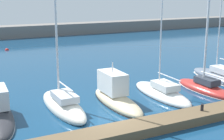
{
  "coord_description": "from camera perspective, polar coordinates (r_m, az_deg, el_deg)",
  "views": [
    {
      "loc": [
        -8.22,
        -16.97,
        8.06
      ],
      "look_at": [
        2.04,
        3.51,
        2.53
      ],
      "focal_mm": 51.35,
      "sensor_mm": 36.0,
      "label": 1
    }
  ],
  "objects": [
    {
      "name": "mooring_buoy_red",
      "position": [
        48.64,
        -18.21,
        3.36
      ],
      "size": [
        0.56,
        0.56,
        0.56
      ],
      "primitive_type": "sphere",
      "color": "red",
      "rests_on": "ground_plane"
    },
    {
      "name": "breakwater_seawall",
      "position": [
        61.94,
        -18.93,
        6.39
      ],
      "size": [
        108.0,
        3.82,
        2.16
      ],
      "primitive_type": "cube",
      "color": "slate",
      "rests_on": "ground_plane"
    },
    {
      "name": "sailboat_white_sixth",
      "position": [
        26.09,
        8.83,
        -4.04
      ],
      "size": [
        2.35,
        7.22,
        13.31
      ],
      "rotation": [
        0.0,
        0.0,
        1.55
      ],
      "color": "white",
      "rests_on": "ground_plane"
    },
    {
      "name": "sailboat_red_seventh",
      "position": [
        28.11,
        16.19,
        -2.89
      ],
      "size": [
        2.01,
        6.31,
        11.24
      ],
      "rotation": [
        0.0,
        0.0,
        1.58
      ],
      "color": "#B72D28",
      "rests_on": "ground_plane"
    },
    {
      "name": "ground_plane",
      "position": [
        20.5,
        -0.72,
        -9.56
      ],
      "size": [
        120.0,
        120.0,
        0.0
      ],
      "primitive_type": "plane",
      "color": "navy"
    },
    {
      "name": "sailboat_slate_eighth",
      "position": [
        31.65,
        19.22,
        -1.29
      ],
      "size": [
        3.0,
        8.62,
        14.25
      ],
      "rotation": [
        0.0,
        0.0,
        1.5
      ],
      "color": "slate",
      "rests_on": "ground_plane"
    },
    {
      "name": "sailboat_ivory_fourth",
      "position": [
        23.04,
        -8.71,
        -6.01
      ],
      "size": [
        2.16,
        7.17,
        15.03
      ],
      "rotation": [
        0.0,
        0.0,
        1.59
      ],
      "color": "silver",
      "rests_on": "ground_plane"
    },
    {
      "name": "motorboat_sand_fifth",
      "position": [
        23.88,
        0.66,
        -4.63
      ],
      "size": [
        1.96,
        6.91,
        3.37
      ],
      "rotation": [
        0.0,
        0.0,
        1.56
      ],
      "color": "beige",
      "rests_on": "ground_plane"
    },
    {
      "name": "dock_bollard",
      "position": [
        21.77,
        15.75,
        -6.43
      ],
      "size": [
        0.2,
        0.2,
        0.44
      ],
      "primitive_type": "cylinder",
      "color": "black",
      "rests_on": "dock_pier"
    },
    {
      "name": "dock_pier",
      "position": [
        18.75,
        2.01,
        -10.91
      ],
      "size": [
        34.98,
        1.72,
        0.58
      ],
      "primitive_type": "cube",
      "color": "brown",
      "rests_on": "ground_plane"
    }
  ]
}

